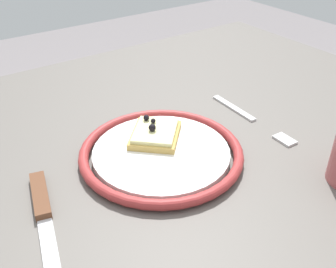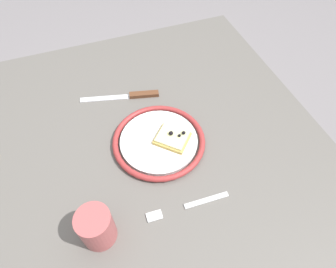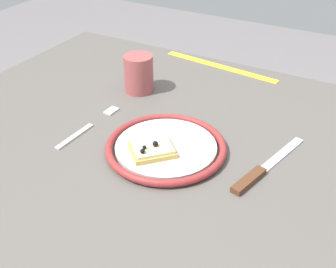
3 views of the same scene
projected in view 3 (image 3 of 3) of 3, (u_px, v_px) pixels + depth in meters
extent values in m
cube|color=#5B5651|center=(153.00, 147.00, 0.91)|extent=(1.10, 0.94, 0.03)
cylinder|color=#4C4742|center=(99.00, 137.00, 1.61)|extent=(0.05, 0.05, 0.71)
cylinder|color=white|center=(166.00, 148.00, 0.87)|extent=(0.21, 0.21, 0.01)
torus|color=maroon|center=(166.00, 147.00, 0.87)|extent=(0.25, 0.25, 0.02)
cube|color=tan|center=(152.00, 150.00, 0.84)|extent=(0.11, 0.11, 0.01)
cube|color=beige|center=(152.00, 147.00, 0.84)|extent=(0.10, 0.10, 0.01)
sphere|color=black|center=(155.00, 144.00, 0.83)|extent=(0.01, 0.01, 0.01)
sphere|color=black|center=(144.00, 147.00, 0.82)|extent=(0.01, 0.01, 0.01)
sphere|color=black|center=(143.00, 151.00, 0.81)|extent=(0.01, 0.01, 0.01)
cube|color=silver|center=(282.00, 154.00, 0.86)|extent=(0.05, 0.15, 0.00)
cube|color=#59331E|center=(249.00, 180.00, 0.78)|extent=(0.04, 0.09, 0.01)
cube|color=silver|center=(75.00, 136.00, 0.91)|extent=(0.02, 0.11, 0.00)
cube|color=silver|center=(111.00, 111.00, 1.01)|extent=(0.02, 0.04, 0.00)
cylinder|color=#A54C4C|center=(139.00, 74.00, 1.07)|extent=(0.07, 0.07, 0.10)
cube|color=yellow|center=(220.00, 66.00, 1.22)|extent=(0.35, 0.06, 0.00)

